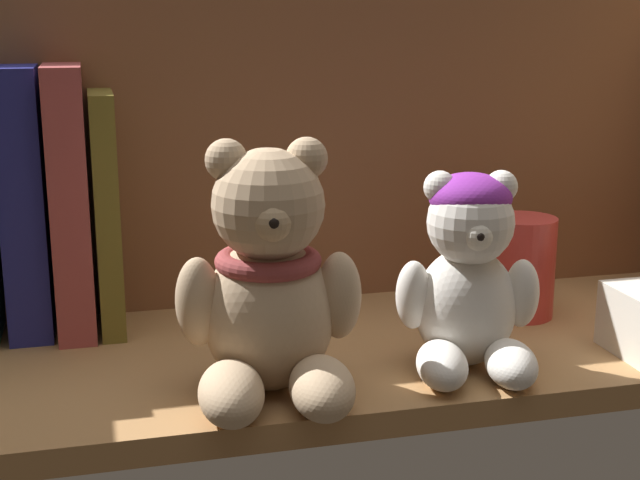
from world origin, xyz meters
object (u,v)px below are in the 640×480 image
Objects in this scene: book_6 at (70,198)px; teddy_bear_larger at (270,288)px; book_5 at (25,201)px; pillar_candle at (521,267)px; book_7 at (106,209)px; teddy_bear_smaller at (469,277)px.

book_6 is 1.23× the size of teddy_bear_larger.
book_5 is at bearing 132.70° from teddy_bear_larger.
book_5 is 1.00× the size of book_6.
pillar_candle is (37.99, -7.18, -6.64)cm from book_6.
teddy_bear_larger is 27.29cm from pillar_candle.
pillar_candle is (41.62, -7.18, -6.60)cm from book_5.
teddy_bear_smaller is (25.67, -17.32, -2.89)cm from book_7.
book_5 is 36.75cm from teddy_bear_smaller.
book_6 is at bearing 0.00° from book_5.
book_7 is at bearing 0.00° from book_5.
book_7 is 2.25× the size of pillar_candle.
book_6 reaches higher than pillar_candle.
book_6 is 2.49× the size of pillar_candle.
pillar_candle is at bearing -11.56° from book_7.
book_6 is 1.11× the size of book_7.
book_6 is 3.08cm from book_7.
pillar_candle is at bearing -9.79° from book_5.
pillar_candle is (24.70, 11.16, -3.24)cm from teddy_bear_larger.
teddy_bear_smaller is at bearing -34.01° from book_7.
book_6 is 39.23cm from pillar_candle.
book_7 reaches higher than pillar_candle.
teddy_bear_larger is 2.02× the size of pillar_candle.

